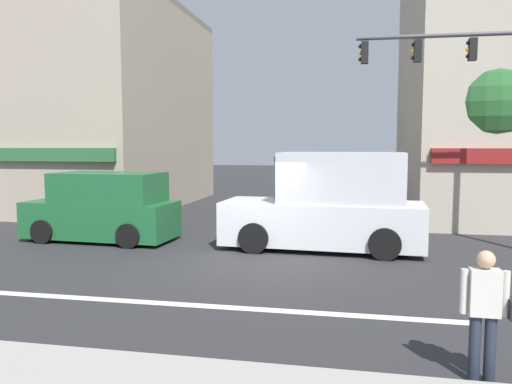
% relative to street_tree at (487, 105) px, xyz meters
% --- Properties ---
extents(ground_plane, '(120.00, 120.00, 0.00)m').
position_rel_street_tree_xyz_m(ground_plane, '(-7.08, -6.78, -4.34)').
color(ground_plane, '#2B2B2D').
extents(lane_marking_stripe, '(9.00, 0.24, 0.01)m').
position_rel_street_tree_xyz_m(lane_marking_stripe, '(-7.08, -10.28, -4.33)').
color(lane_marking_stripe, silver).
rests_on(lane_marking_stripe, ground).
extents(building_left_block, '(10.67, 12.04, 9.67)m').
position_rel_street_tree_xyz_m(building_left_block, '(-18.10, 3.90, 0.50)').
color(building_left_block, tan).
rests_on(building_left_block, ground).
extents(street_tree, '(3.65, 3.65, 6.18)m').
position_rel_street_tree_xyz_m(street_tree, '(0.00, 0.00, 0.00)').
color(street_tree, '#4C3823').
rests_on(street_tree, ground).
extents(utility_pole_near_left, '(1.40, 0.22, 8.65)m').
position_rel_street_tree_xyz_m(utility_pole_near_left, '(-14.20, -1.68, 0.14)').
color(utility_pole_near_left, brown).
rests_on(utility_pole_near_left, ground).
extents(traffic_light_mast, '(4.89, 0.30, 6.20)m').
position_rel_street_tree_xyz_m(traffic_light_mast, '(-1.05, -4.10, -0.03)').
color(traffic_light_mast, '#47474C').
rests_on(traffic_light_mast, ground).
extents(sedan_crossing_center, '(1.92, 4.12, 1.58)m').
position_rel_street_tree_xyz_m(sedan_crossing_center, '(-6.59, 2.07, -3.63)').
color(sedan_crossing_center, '#B7B29E').
rests_on(sedan_crossing_center, ground).
extents(box_truck_approaching_near, '(5.69, 2.45, 2.75)m').
position_rel_street_tree_xyz_m(box_truck_approaching_near, '(-5.21, -4.79, -3.08)').
color(box_truck_approaching_near, silver).
rests_on(box_truck_approaching_near, ground).
extents(van_waiting_far, '(4.69, 2.23, 2.11)m').
position_rel_street_tree_xyz_m(van_waiting_far, '(-12.14, -4.75, -3.33)').
color(van_waiting_far, '#1E6033').
rests_on(van_waiting_far, ground).
extents(pedestrian_foreground_with_bag, '(0.67, 0.30, 1.67)m').
position_rel_street_tree_xyz_m(pedestrian_foreground_with_bag, '(-2.93, -12.46, -3.38)').
color(pedestrian_foreground_with_bag, '#232838').
rests_on(pedestrian_foreground_with_bag, ground).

